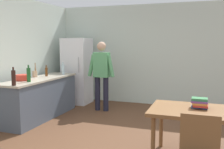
% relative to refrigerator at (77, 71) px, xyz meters
% --- Properties ---
extents(ground_plane, '(14.00, 14.00, 0.00)m').
position_rel_refrigerator_xyz_m(ground_plane, '(1.90, -2.40, -0.90)').
color(ground_plane, brown).
extents(wall_back, '(6.40, 0.12, 2.70)m').
position_rel_refrigerator_xyz_m(wall_back, '(1.90, 0.60, 0.45)').
color(wall_back, silver).
rests_on(wall_back, ground_plane).
extents(kitchen_counter, '(0.64, 2.20, 0.90)m').
position_rel_refrigerator_xyz_m(kitchen_counter, '(-0.10, -1.60, -0.45)').
color(kitchen_counter, '#4C5666').
rests_on(kitchen_counter, ground_plane).
extents(refrigerator, '(0.70, 0.67, 1.80)m').
position_rel_refrigerator_xyz_m(refrigerator, '(0.00, 0.00, 0.00)').
color(refrigerator, white).
rests_on(refrigerator, ground_plane).
extents(person, '(0.70, 0.22, 1.70)m').
position_rel_refrigerator_xyz_m(person, '(0.95, -0.55, 0.08)').
color(person, '#1E1E2D').
rests_on(person, ground_plane).
extents(dining_table, '(1.40, 0.90, 0.75)m').
position_rel_refrigerator_xyz_m(dining_table, '(3.30, -2.70, -0.23)').
color(dining_table, brown).
rests_on(dining_table, ground_plane).
extents(cooking_pot, '(0.40, 0.28, 0.12)m').
position_rel_refrigerator_xyz_m(cooking_pot, '(-0.22, -2.02, 0.06)').
color(cooking_pot, red).
rests_on(cooking_pot, kitchen_counter).
extents(utensil_jar, '(0.11, 0.11, 0.32)m').
position_rel_refrigerator_xyz_m(utensil_jar, '(-0.31, -1.49, 0.08)').
color(utensil_jar, tan).
rests_on(utensil_jar, kitchen_counter).
extents(bottle_water_clear, '(0.07, 0.07, 0.30)m').
position_rel_refrigerator_xyz_m(bottle_water_clear, '(0.04, -0.84, 0.13)').
color(bottle_water_clear, silver).
rests_on(bottle_water_clear, kitchen_counter).
extents(bottle_wine_green, '(0.08, 0.08, 0.34)m').
position_rel_refrigerator_xyz_m(bottle_wine_green, '(0.03, -2.15, 0.15)').
color(bottle_wine_green, '#1E5123').
rests_on(bottle_wine_green, kitchen_counter).
extents(bottle_beer_brown, '(0.06, 0.06, 0.26)m').
position_rel_refrigerator_xyz_m(bottle_beer_brown, '(-0.15, -1.27, 0.11)').
color(bottle_beer_brown, '#5B3314').
rests_on(bottle_beer_brown, kitchen_counter).
extents(bottle_wine_dark, '(0.08, 0.08, 0.34)m').
position_rel_refrigerator_xyz_m(bottle_wine_dark, '(0.06, -2.63, 0.15)').
color(bottle_wine_dark, black).
rests_on(bottle_wine_dark, kitchen_counter).
extents(book_stack, '(0.23, 0.21, 0.15)m').
position_rel_refrigerator_xyz_m(book_stack, '(3.28, -2.62, -0.08)').
color(book_stack, '#284C8E').
rests_on(book_stack, dining_table).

